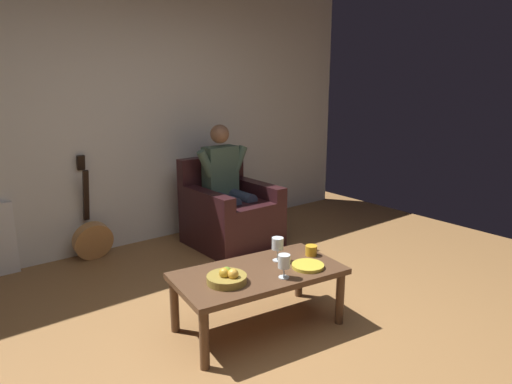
% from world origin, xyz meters
% --- Properties ---
extents(ground_plane, '(6.66, 6.66, 0.00)m').
position_xyz_m(ground_plane, '(0.00, 0.00, 0.00)').
color(ground_plane, olive).
extents(wall_back, '(5.95, 0.06, 2.70)m').
position_xyz_m(wall_back, '(0.00, -2.65, 1.35)').
color(wall_back, silver).
rests_on(wall_back, ground).
extents(armchair, '(0.78, 0.85, 0.89)m').
position_xyz_m(armchair, '(-0.86, -1.98, 0.31)').
color(armchair, black).
rests_on(armchair, ground).
extents(person_seated, '(0.61, 0.57, 1.23)m').
position_xyz_m(person_seated, '(-0.86, -2.02, 0.65)').
color(person_seated, '#445C4B').
rests_on(person_seated, ground).
extents(coffee_table, '(1.21, 0.74, 0.42)m').
position_xyz_m(coffee_table, '(-0.06, -0.49, 0.37)').
color(coffee_table, brown).
rests_on(coffee_table, ground).
extents(guitar, '(0.37, 0.26, 1.00)m').
position_xyz_m(guitar, '(0.41, -2.45, 0.22)').
color(guitar, '#BA7F46').
rests_on(guitar, ground).
extents(wine_glass_near, '(0.08, 0.08, 0.17)m').
position_xyz_m(wine_glass_near, '(-0.27, -0.55, 0.54)').
color(wine_glass_near, silver).
rests_on(wine_glass_near, coffee_table).
extents(wine_glass_far, '(0.08, 0.08, 0.16)m').
position_xyz_m(wine_glass_far, '(-0.12, -0.31, 0.53)').
color(wine_glass_far, silver).
rests_on(wine_glass_far, coffee_table).
extents(fruit_bowl, '(0.26, 0.26, 0.11)m').
position_xyz_m(fruit_bowl, '(0.22, -0.47, 0.46)').
color(fruit_bowl, olive).
rests_on(fruit_bowl, coffee_table).
extents(decorative_dish, '(0.22, 0.22, 0.02)m').
position_xyz_m(decorative_dish, '(-0.36, -0.33, 0.43)').
color(decorative_dish, gold).
rests_on(decorative_dish, coffee_table).
extents(candle_jar, '(0.09, 0.09, 0.07)m').
position_xyz_m(candle_jar, '(-0.54, -0.48, 0.46)').
color(candle_jar, gold).
rests_on(candle_jar, coffee_table).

